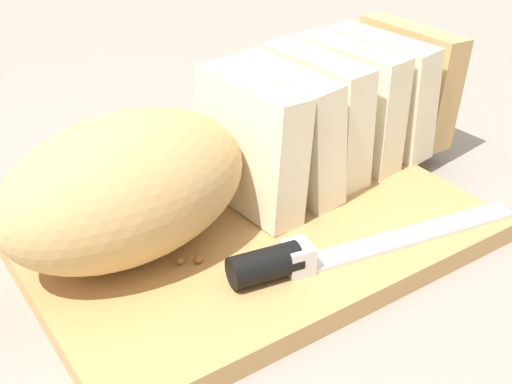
% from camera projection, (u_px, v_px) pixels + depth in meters
% --- Properties ---
extents(ground_plane, '(3.00, 3.00, 0.00)m').
position_uv_depth(ground_plane, '(256.00, 242.00, 0.55)').
color(ground_plane, gray).
extents(cutting_board, '(0.38, 0.26, 0.02)m').
position_uv_depth(cutting_board, '(256.00, 233.00, 0.55)').
color(cutting_board, tan).
rests_on(cutting_board, ground_plane).
extents(bread_loaf, '(0.45, 0.18, 0.11)m').
position_uv_depth(bread_loaf, '(240.00, 145.00, 0.54)').
color(bread_loaf, tan).
rests_on(bread_loaf, cutting_board).
extents(bread_knife, '(0.25, 0.06, 0.02)m').
position_uv_depth(bread_knife, '(307.00, 256.00, 0.49)').
color(bread_knife, silver).
rests_on(bread_knife, cutting_board).
extents(crumb_near_knife, '(0.01, 0.01, 0.01)m').
position_uv_depth(crumb_near_knife, '(199.00, 259.00, 0.49)').
color(crumb_near_knife, '#996633').
rests_on(crumb_near_knife, cutting_board).
extents(crumb_near_loaf, '(0.01, 0.01, 0.01)m').
position_uv_depth(crumb_near_loaf, '(234.00, 190.00, 0.58)').
color(crumb_near_loaf, '#996633').
rests_on(crumb_near_loaf, cutting_board).
extents(crumb_stray_left, '(0.01, 0.01, 0.01)m').
position_uv_depth(crumb_stray_left, '(180.00, 260.00, 0.49)').
color(crumb_stray_left, '#996633').
rests_on(crumb_stray_left, cutting_board).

